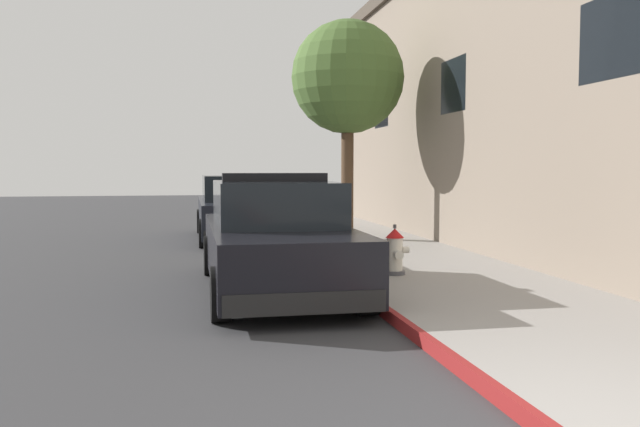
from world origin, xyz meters
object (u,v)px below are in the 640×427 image
at_px(police_cruiser, 276,239).
at_px(fire_hydrant, 395,251).
at_px(parked_car_silver_ahead, 238,209).
at_px(street_tree, 348,78).

relative_size(police_cruiser, fire_hydrant, 6.37).
bearing_deg(fire_hydrant, police_cruiser, -170.99).
bearing_deg(parked_car_silver_ahead, police_cruiser, -89.75).
bearing_deg(parked_car_silver_ahead, fire_hydrant, -74.69).
xyz_separation_m(fire_hydrant, street_tree, (0.49, 5.15, 3.27)).
relative_size(police_cruiser, street_tree, 0.98).
bearing_deg(police_cruiser, street_tree, 66.73).
height_order(police_cruiser, parked_car_silver_ahead, police_cruiser).
xyz_separation_m(police_cruiser, street_tree, (2.34, 5.44, 3.02)).
height_order(police_cruiser, street_tree, street_tree).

